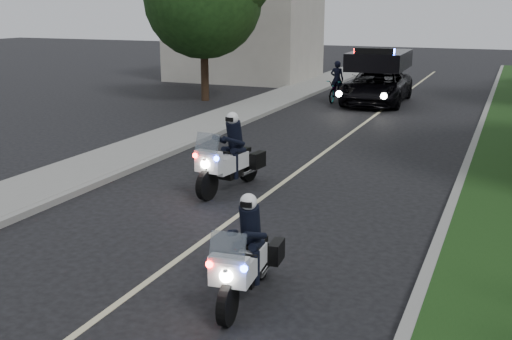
{
  "coord_description": "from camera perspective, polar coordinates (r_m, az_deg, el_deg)",
  "views": [
    {
      "loc": [
        5.1,
        -7.69,
        4.27
      ],
      "look_at": [
        0.35,
        3.46,
        1.0
      ],
      "focal_mm": 42.73,
      "sensor_mm": 36.0,
      "label": 1
    }
  ],
  "objects": [
    {
      "name": "ground",
      "position": [
        10.17,
        -9.67,
        -9.97
      ],
      "size": [
        120.0,
        120.0,
        0.0
      ],
      "primitive_type": "plane",
      "color": "black",
      "rests_on": "ground"
    },
    {
      "name": "curb_right",
      "position": [
        18.2,
        19.28,
        0.91
      ],
      "size": [
        0.2,
        60.0,
        0.15
      ],
      "primitive_type": "cube",
      "color": "gray",
      "rests_on": "ground"
    },
    {
      "name": "grass_verge",
      "position": [
        18.18,
        21.47,
        0.7
      ],
      "size": [
        1.2,
        60.0,
        0.16
      ],
      "primitive_type": "cube",
      "color": "#193814",
      "rests_on": "ground"
    },
    {
      "name": "curb_left",
      "position": [
        20.37,
        -4.33,
        3.17
      ],
      "size": [
        0.2,
        60.0,
        0.15
      ],
      "primitive_type": "cube",
      "color": "gray",
      "rests_on": "ground"
    },
    {
      "name": "sidewalk_left",
      "position": [
        20.89,
        -7.01,
        3.41
      ],
      "size": [
        2.0,
        60.0,
        0.16
      ],
      "primitive_type": "cube",
      "color": "gray",
      "rests_on": "ground"
    },
    {
      "name": "building_far",
      "position": [
        36.93,
        -1.1,
        13.9
      ],
      "size": [
        8.0,
        6.0,
        7.0
      ],
      "primitive_type": "cube",
      "color": "#A8A396",
      "rests_on": "ground"
    },
    {
      "name": "lane_marking",
      "position": [
        18.9,
        6.81,
        1.94
      ],
      "size": [
        0.12,
        50.0,
        0.01
      ],
      "primitive_type": "cube",
      "color": "#BFB78C",
      "rests_on": "ground"
    },
    {
      "name": "police_moto_left",
      "position": [
        14.67,
        -2.48,
        -1.84
      ],
      "size": [
        1.04,
        2.28,
        1.87
      ],
      "primitive_type": null,
      "rotation": [
        0.0,
        0.0,
        -0.13
      ],
      "color": "silver",
      "rests_on": "ground"
    },
    {
      "name": "police_moto_right",
      "position": [
        9.41,
        -0.93,
        -11.9
      ],
      "size": [
        0.86,
        1.97,
        1.62
      ],
      "primitive_type": null,
      "rotation": [
        0.0,
        0.0,
        0.1
      ],
      "color": "silver",
      "rests_on": "ground"
    },
    {
      "name": "police_suv",
      "position": [
        28.36,
        11.16,
        6.15
      ],
      "size": [
        2.78,
        5.67,
        2.71
      ],
      "primitive_type": "imported",
      "rotation": [
        0.0,
        0.0,
        0.03
      ],
      "color": "black",
      "rests_on": "ground"
    },
    {
      "name": "bicycle",
      "position": [
        28.57,
        7.52,
        6.37
      ],
      "size": [
        0.72,
        1.93,
        1.0
      ],
      "primitive_type": "imported",
      "rotation": [
        0.0,
        0.0,
        -0.03
      ],
      "color": "black",
      "rests_on": "ground"
    },
    {
      "name": "cyclist",
      "position": [
        28.57,
        7.52,
        6.37
      ],
      "size": [
        0.63,
        0.44,
        1.67
      ],
      "primitive_type": "imported",
      "rotation": [
        0.0,
        0.0,
        3.22
      ],
      "color": "black",
      "rests_on": "ground"
    },
    {
      "name": "tree_left_near",
      "position": [
        28.78,
        -4.76,
        6.51
      ],
      "size": [
        6.38,
        6.38,
        8.9
      ],
      "primitive_type": null,
      "rotation": [
        0.0,
        0.0,
        0.22
      ],
      "color": "#1B3E14",
      "rests_on": "ground"
    },
    {
      "name": "tree_left_far",
      "position": [
        38.77,
        1.38,
        8.77
      ],
      "size": [
        6.1,
        6.1,
        9.19
      ],
      "primitive_type": null,
      "rotation": [
        0.0,
        0.0,
        -0.11
      ],
      "color": "#113310",
      "rests_on": "ground"
    }
  ]
}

